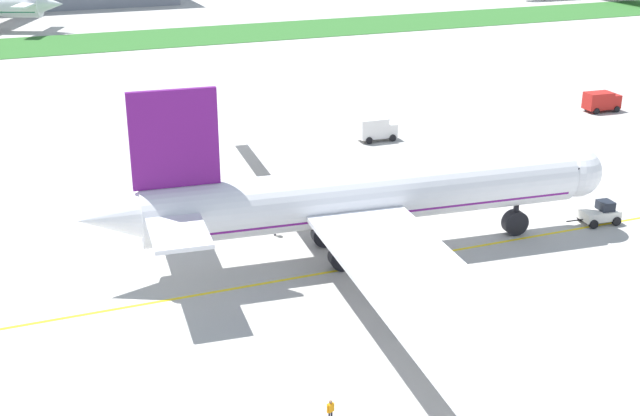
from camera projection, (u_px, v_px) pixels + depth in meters
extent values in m
plane|color=#ADAAA5|center=(379.00, 263.00, 73.55)|extent=(600.00, 600.00, 0.00)
cube|color=yellow|center=(379.00, 263.00, 73.49)|extent=(280.00, 0.36, 0.01)
cube|color=#2D6628|center=(134.00, 40.00, 178.06)|extent=(320.00, 24.00, 0.10)
cylinder|color=white|center=(367.00, 194.00, 73.55)|extent=(39.66, 8.28, 5.01)
cube|color=#661472|center=(367.00, 204.00, 73.87)|extent=(38.06, 7.75, 0.60)
sphere|color=white|center=(576.00, 172.00, 79.28)|extent=(4.76, 4.76, 4.76)
cone|color=white|center=(112.00, 218.00, 67.44)|extent=(5.85, 4.70, 4.26)
cube|color=#661472|center=(174.00, 139.00, 66.69)|extent=(7.11, 1.09, 8.01)
cube|color=white|center=(161.00, 187.00, 73.03)|extent=(4.99, 8.35, 0.35)
cube|color=white|center=(178.00, 230.00, 64.10)|extent=(4.99, 8.35, 0.35)
cube|color=white|center=(287.00, 140.00, 91.27)|extent=(11.59, 36.04, 0.40)
cube|color=white|center=(444.00, 308.00, 55.21)|extent=(11.59, 36.04, 0.40)
cylinder|color=#B7BABF|center=(318.00, 175.00, 85.03)|extent=(4.97, 3.14, 2.75)
cylinder|color=black|center=(341.00, 173.00, 85.68)|extent=(0.65, 2.92, 2.89)
cylinder|color=#B7BABF|center=(413.00, 276.00, 63.19)|extent=(4.97, 3.14, 2.75)
cylinder|color=black|center=(441.00, 272.00, 63.84)|extent=(0.65, 2.92, 2.89)
cylinder|color=black|center=(516.00, 213.00, 78.88)|extent=(0.52, 0.52, 1.94)
cylinder|color=black|center=(515.00, 222.00, 79.23)|extent=(2.46, 1.27, 2.38)
cylinder|color=black|center=(324.00, 224.00, 76.29)|extent=(0.52, 0.52, 1.94)
cylinder|color=black|center=(324.00, 234.00, 76.65)|extent=(2.46, 1.27, 2.38)
cylinder|color=black|center=(343.00, 246.00, 71.61)|extent=(0.52, 0.52, 1.94)
cylinder|color=black|center=(342.00, 257.00, 71.96)|extent=(2.46, 1.27, 2.38)
cube|color=black|center=(570.00, 166.00, 78.85)|extent=(2.06, 3.89, 0.90)
sphere|color=black|center=(193.00, 198.00, 71.50)|extent=(0.35, 0.35, 0.35)
sphere|color=black|center=(220.00, 195.00, 72.13)|extent=(0.35, 0.35, 0.35)
sphere|color=black|center=(246.00, 192.00, 72.75)|extent=(0.35, 0.35, 0.35)
sphere|color=black|center=(272.00, 190.00, 73.38)|extent=(0.35, 0.35, 0.35)
sphere|color=black|center=(297.00, 187.00, 74.01)|extent=(0.35, 0.35, 0.35)
sphere|color=black|center=(322.00, 184.00, 74.63)|extent=(0.35, 0.35, 0.35)
sphere|color=black|center=(346.00, 182.00, 75.26)|extent=(0.35, 0.35, 0.35)
sphere|color=black|center=(370.00, 180.00, 75.89)|extent=(0.35, 0.35, 0.35)
sphere|color=black|center=(394.00, 177.00, 76.51)|extent=(0.35, 0.35, 0.35)
sphere|color=black|center=(417.00, 175.00, 77.14)|extent=(0.35, 0.35, 0.35)
sphere|color=black|center=(440.00, 172.00, 77.77)|extent=(0.35, 0.35, 0.35)
sphere|color=black|center=(462.00, 170.00, 78.39)|extent=(0.35, 0.35, 0.35)
sphere|color=black|center=(485.00, 168.00, 79.02)|extent=(0.35, 0.35, 0.35)
sphere|color=black|center=(506.00, 166.00, 79.65)|extent=(0.35, 0.35, 0.35)
cube|color=white|center=(599.00, 215.00, 81.87)|extent=(3.84, 2.33, 0.91)
cube|color=black|center=(605.00, 205.00, 81.69)|extent=(1.45, 1.65, 0.90)
cylinder|color=black|center=(575.00, 221.00, 81.23)|extent=(1.80, 0.27, 0.12)
cylinder|color=black|center=(593.00, 224.00, 80.78)|extent=(0.93, 0.42, 0.90)
cylinder|color=black|center=(581.00, 217.00, 82.59)|extent=(0.93, 0.42, 0.90)
cylinder|color=black|center=(616.00, 221.00, 81.48)|extent=(0.93, 0.42, 0.90)
cylinder|color=black|center=(604.00, 214.00, 83.29)|extent=(0.93, 0.42, 0.90)
cylinder|color=black|center=(332.00, 416.00, 51.73)|extent=(0.12, 0.12, 0.81)
cylinder|color=orange|center=(333.00, 406.00, 51.57)|extent=(0.09, 0.09, 0.52)
cylinder|color=orange|center=(328.00, 409.00, 51.28)|extent=(0.09, 0.09, 0.52)
cube|color=orange|center=(331.00, 407.00, 51.42)|extent=(0.48, 0.36, 0.57)
sphere|color=#8C6647|center=(331.00, 402.00, 51.27)|extent=(0.22, 0.22, 0.22)
cylinder|color=black|center=(540.00, 370.00, 56.67)|extent=(0.12, 0.12, 0.83)
cylinder|color=orange|center=(543.00, 361.00, 56.42)|extent=(0.10, 0.10, 0.53)
cylinder|color=black|center=(537.00, 370.00, 56.67)|extent=(0.12, 0.12, 0.83)
cylinder|color=orange|center=(536.00, 361.00, 56.42)|extent=(0.10, 0.10, 0.53)
cube|color=orange|center=(540.00, 361.00, 56.41)|extent=(0.49, 0.39, 0.59)
sphere|color=brown|center=(540.00, 355.00, 56.26)|extent=(0.23, 0.23, 0.23)
cylinder|color=black|center=(275.00, 231.00, 79.28)|extent=(0.13, 0.13, 0.86)
cylinder|color=#BFE519|center=(276.00, 223.00, 79.16)|extent=(0.10, 0.10, 0.55)
cylinder|color=black|center=(275.00, 232.00, 79.10)|extent=(0.13, 0.13, 0.86)
cylinder|color=#BFE519|center=(274.00, 225.00, 78.70)|extent=(0.10, 0.10, 0.55)
cube|color=#BFE519|center=(275.00, 224.00, 78.92)|extent=(0.47, 0.52, 0.61)
sphere|color=#8C6647|center=(275.00, 220.00, 78.76)|extent=(0.23, 0.23, 0.23)
cube|color=#B21E19|center=(598.00, 101.00, 121.72)|extent=(4.05, 2.62, 2.42)
cube|color=#B21E19|center=(613.00, 101.00, 122.53)|extent=(1.66, 2.38, 1.95)
cube|color=#263347|center=(617.00, 98.00, 122.60)|extent=(0.20, 2.01, 0.86)
cylinder|color=black|center=(607.00, 105.00, 123.94)|extent=(0.92, 0.35, 0.90)
cylinder|color=black|center=(617.00, 109.00, 121.83)|extent=(0.92, 0.35, 0.90)
cylinder|color=black|center=(587.00, 107.00, 122.93)|extent=(0.92, 0.35, 0.90)
cylinder|color=black|center=(596.00, 111.00, 120.81)|extent=(0.92, 0.35, 0.90)
cube|color=white|center=(373.00, 128.00, 107.79)|extent=(3.80, 2.19, 2.56)
cube|color=white|center=(389.00, 129.00, 108.74)|extent=(1.50, 2.06, 1.69)
cube|color=#263347|center=(394.00, 126.00, 108.84)|extent=(0.11, 1.78, 0.75)
cylinder|color=black|center=(386.00, 134.00, 109.97)|extent=(0.91, 0.32, 0.90)
cylinder|color=black|center=(393.00, 138.00, 108.12)|extent=(0.91, 0.32, 0.90)
cylinder|color=black|center=(362.00, 136.00, 108.87)|extent=(0.91, 0.32, 0.90)
cylinder|color=black|center=(369.00, 141.00, 107.02)|extent=(0.91, 0.32, 0.90)
cone|color=white|center=(50.00, 4.00, 185.58)|extent=(6.90, 6.22, 4.36)
cube|color=white|center=(24.00, 5.00, 180.73)|extent=(6.19, 8.83, 0.36)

